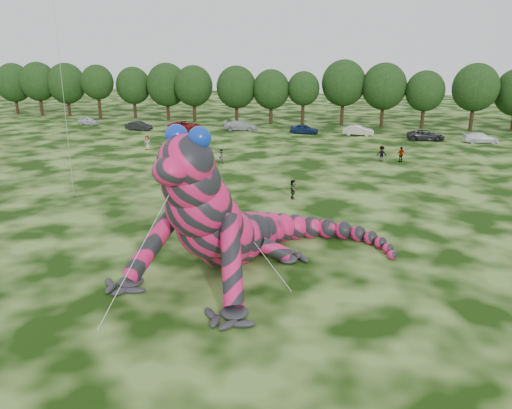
{
  "coord_description": "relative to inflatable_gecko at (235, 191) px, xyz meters",
  "views": [
    {
      "loc": [
        12.13,
        -25.14,
        12.35
      ],
      "look_at": [
        6.21,
        0.57,
        4.0
      ],
      "focal_mm": 35.0,
      "sensor_mm": 36.0,
      "label": 1
    }
  ],
  "objects": [
    {
      "name": "tree_7",
      "position": [
        -14.81,
        55.23,
        0.34
      ],
      "size": [
        6.68,
        6.01,
        9.48
      ],
      "primitive_type": null,
      "color": "black",
      "rests_on": "ground"
    },
    {
      "name": "spectator_3",
      "position": [
        10.94,
        30.36,
        -3.53
      ],
      "size": [
        1.09,
        0.88,
        1.74
      ],
      "primitive_type": "imported",
      "rotation": [
        0.0,
        0.0,
        3.68
      ],
      "color": "gray",
      "rests_on": "ground"
    },
    {
      "name": "tree_2",
      "position": [
        -47.75,
        57.19,
        0.43
      ],
      "size": [
        7.04,
        6.34,
        9.64
      ],
      "primitive_type": null,
      "color": "black",
      "rests_on": "ground"
    },
    {
      "name": "tree_4",
      "position": [
        -34.37,
        57.14,
        0.13
      ],
      "size": [
        6.22,
        5.6,
        9.06
      ],
      "primitive_type": null,
      "color": "black",
      "rests_on": "ground"
    },
    {
      "name": "tree_11",
      "position": [
        9.06,
        56.62,
        0.64
      ],
      "size": [
        7.01,
        6.31,
        10.07
      ],
      "primitive_type": null,
      "color": "black",
      "rests_on": "ground"
    },
    {
      "name": "tree_12",
      "position": [
        15.28,
        56.17,
        0.09
      ],
      "size": [
        5.99,
        5.39,
        8.97
      ],
      "primitive_type": null,
      "color": "black",
      "rests_on": "ground"
    },
    {
      "name": "tree_8",
      "position": [
        -8.95,
        55.42,
        0.08
      ],
      "size": [
        6.14,
        5.53,
        8.94
      ],
      "primitive_type": null,
      "color": "black",
      "rests_on": "ground"
    },
    {
      "name": "car_6",
      "position": [
        14.92,
        45.37,
        -3.69
      ],
      "size": [
        5.27,
        2.75,
        1.42
      ],
      "primitive_type": "imported",
      "rotation": [
        0.0,
        0.0,
        1.65
      ],
      "color": "#2A2A2D",
      "rests_on": "ground"
    },
    {
      "name": "spectator_0",
      "position": [
        -10.61,
        17.93,
        -3.58
      ],
      "size": [
        0.66,
        0.71,
        1.63
      ],
      "primitive_type": "imported",
      "rotation": [
        0.0,
        0.0,
        4.1
      ],
      "color": "gray",
      "rests_on": "ground"
    },
    {
      "name": "tree_13",
      "position": [
        22.4,
        55.56,
        0.67
      ],
      "size": [
        6.83,
        6.15,
        10.13
      ],
      "primitive_type": null,
      "color": "black",
      "rests_on": "ground"
    },
    {
      "name": "tree_0",
      "position": [
        -59.29,
        57.66,
        0.36
      ],
      "size": [
        6.91,
        6.22,
        9.51
      ],
      "primitive_type": null,
      "color": "black",
      "rests_on": "ground"
    },
    {
      "name": "tree_6",
      "position": [
        -22.28,
        55.11,
        0.35
      ],
      "size": [
        6.52,
        5.86,
        9.49
      ],
      "primitive_type": null,
      "color": "black",
      "rests_on": "ground"
    },
    {
      "name": "car_2",
      "position": [
        -20.31,
        45.55,
        -3.65
      ],
      "size": [
        5.42,
        2.57,
        1.5
      ],
      "primitive_type": "imported",
      "rotation": [
        0.0,
        0.0,
        1.59
      ],
      "color": "maroon",
      "rests_on": "ground"
    },
    {
      "name": "tree_1",
      "position": [
        -53.08,
        56.48,
        0.51
      ],
      "size": [
        6.74,
        6.07,
        9.81
      ],
      "primitive_type": null,
      "color": "black",
      "rests_on": "ground"
    },
    {
      "name": "spectator_1",
      "position": [
        -8.37,
        25.02,
        -3.57
      ],
      "size": [
        1.02,
        0.99,
        1.65
      ],
      "primitive_type": "imported",
      "rotation": [
        0.0,
        0.0,
        0.66
      ],
      "color": "gray",
      "rests_on": "ground"
    },
    {
      "name": "tree_10",
      "position": [
        2.67,
        57.01,
        0.86
      ],
      "size": [
        7.09,
        6.38,
        10.5
      ],
      "primitive_type": null,
      "color": "black",
      "rests_on": "ground"
    },
    {
      "name": "ground",
      "position": [
        -4.73,
        -1.57,
        -4.4
      ],
      "size": [
        240.0,
        240.0,
        0.0
      ],
      "primitive_type": "plane",
      "color": "#16330A",
      "rests_on": "ground"
    },
    {
      "name": "car_5",
      "position": [
        5.7,
        47.43,
        -3.67
      ],
      "size": [
        4.47,
        1.7,
        1.45
      ],
      "primitive_type": "imported",
      "rotation": [
        0.0,
        0.0,
        1.53
      ],
      "color": "beige",
      "rests_on": "ground"
    },
    {
      "name": "tree_5",
      "position": [
        -27.85,
        56.87,
        0.5
      ],
      "size": [
        7.16,
        6.44,
        9.8
      ],
      "primitive_type": null,
      "color": "black",
      "rests_on": "ground"
    },
    {
      "name": "spectator_2",
      "position": [
        8.81,
        30.21,
        -3.51
      ],
      "size": [
        1.2,
        0.76,
        1.77
      ],
      "primitive_type": "imported",
      "rotation": [
        0.0,
        0.0,
        3.23
      ],
      "color": "gray",
      "rests_on": "ground"
    },
    {
      "name": "tree_3",
      "position": [
        -40.45,
        55.5,
        0.33
      ],
      "size": [
        5.81,
        5.23,
        9.44
      ],
      "primitive_type": null,
      "color": "black",
      "rests_on": "ground"
    },
    {
      "name": "car_3",
      "position": [
        -12.22,
        47.96,
        -3.64
      ],
      "size": [
        5.37,
        2.55,
        1.51
      ],
      "primitive_type": "imported",
      "rotation": [
        0.0,
        0.0,
        1.66
      ],
      "color": "#B6BCC0",
      "rests_on": "ground"
    },
    {
      "name": "car_4",
      "position": [
        -2.2,
        47.09,
        -3.68
      ],
      "size": [
        4.29,
        1.97,
        1.43
      ],
      "primitive_type": "imported",
      "rotation": [
        0.0,
        0.0,
        1.5
      ],
      "color": "#0F2248",
      "rests_on": "ground"
    },
    {
      "name": "car_7",
      "position": [
        21.96,
        45.06,
        -3.72
      ],
      "size": [
        4.94,
        2.71,
        1.36
      ],
      "primitive_type": "imported",
      "rotation": [
        0.0,
        0.0,
        1.75
      ],
      "color": "white",
      "rests_on": "ground"
    },
    {
      "name": "spectator_4",
      "position": [
        -19.78,
        30.55,
        -3.49
      ],
      "size": [
        0.89,
        0.58,
        1.81
      ],
      "primitive_type": "imported",
      "rotation": [
        0.0,
        0.0,
        0.01
      ],
      "color": "gray",
      "rests_on": "ground"
    },
    {
      "name": "spectator_5",
      "position": [
        1.33,
        13.66,
        -3.57
      ],
      "size": [
        0.85,
        1.6,
        1.65
      ],
      "primitive_type": "imported",
      "rotation": [
        0.0,
        0.0,
        1.82
      ],
      "color": "gray",
      "rests_on": "ground"
    },
    {
      "name": "tree_9",
      "position": [
        -3.66,
        55.78,
        -0.06
      ],
      "size": [
        5.27,
        4.74,
        8.68
      ],
      "primitive_type": null,
      "color": "black",
      "rests_on": "ground"
    },
    {
      "name": "car_0",
      "position": [
        -38.19,
        47.73,
        -3.75
      ],
      "size": [
        3.98,
        2.16,
        1.28
      ],
      "primitive_type": "imported",
      "rotation": [
        0.0,
        0.0,
        1.39
      ],
      "color": "silver",
      "rests_on": "ground"
    },
    {
      "name": "car_1",
      "position": [
        -27.66,
        44.53,
        -3.71
      ],
      "size": [
        4.29,
        1.87,
        1.37
      ],
      "primitive_type": "imported",
      "rotation": [
        0.0,
        0.0,
        1.47
      ],
      "color": "black",
      "rests_on": "ground"
    },
    {
      "name": "inflatable_gecko",
      "position": [
        0.0,
        0.0,
        0.0
      ],
      "size": [
        19.27,
        21.12,
        8.79
      ],
      "primitive_type": null,
      "rotation": [
        0.0,
        0.0,
        -0.29
      ],
      "color": "#D01956",
      "rests_on": "ground"
    }
  ]
}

